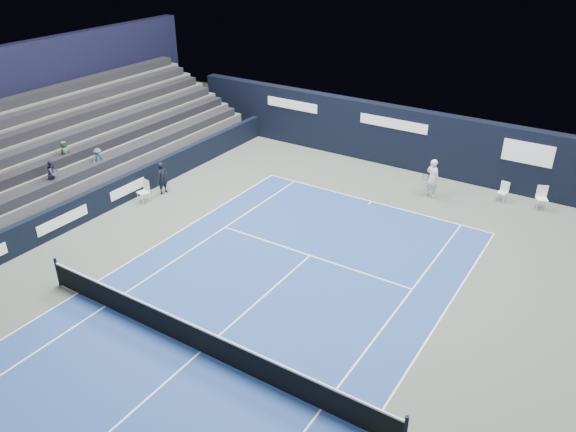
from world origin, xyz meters
name	(u,v)px	position (x,y,z in m)	size (l,w,h in m)	color
ground	(241,316)	(0.00, 2.00, 0.00)	(48.00, 48.00, 0.00)	#49574F
court_surface	(200,352)	(0.00, 0.00, 0.00)	(10.97, 23.77, 0.01)	navy
folding_chair_back_a	(504,188)	(4.96, 15.24, 0.60)	(0.47, 0.49, 0.91)	silver
folding_chair_back_b	(542,196)	(6.55, 15.34, 0.60)	(0.60, 0.59, 1.05)	white
line_judge_chair	(145,189)	(-8.68, 6.39, 0.59)	(0.53, 0.52, 1.04)	white
line_judge	(163,178)	(-8.60, 7.49, 0.77)	(0.56, 0.37, 1.53)	black
court_markings	(200,352)	(0.00, 0.00, 0.01)	(11.03, 23.83, 0.00)	white
tennis_net	(199,339)	(0.00, 0.00, 0.51)	(12.90, 0.10, 1.10)	black
back_sponsor_wall	(413,140)	(0.01, 16.50, 1.55)	(26.00, 0.63, 3.10)	black
side_barrier_left	(125,188)	(-9.50, 5.97, 0.60)	(0.33, 22.00, 1.20)	black
spectator_stand	(82,138)	(-13.28, 6.99, 1.95)	(6.00, 18.00, 6.40)	#454547
tennis_player	(432,178)	(2.05, 13.87, 0.92)	(0.77, 0.93, 1.84)	silver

